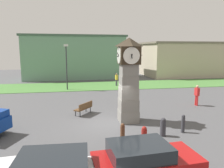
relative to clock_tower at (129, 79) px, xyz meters
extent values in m
plane|color=#4C4C4F|center=(-1.28, -0.29, -2.83)|extent=(78.83, 78.83, 0.00)
cube|color=gray|center=(0.00, 0.00, -2.45)|extent=(1.23, 1.23, 0.76)
cube|color=slate|center=(0.00, 0.00, -1.69)|extent=(1.18, 1.18, 0.76)
cube|color=gray|center=(0.00, 0.00, -0.93)|extent=(1.13, 1.13, 0.76)
cube|color=gray|center=(0.00, 0.00, -0.17)|extent=(1.08, 1.08, 0.76)
cube|color=gray|center=(0.00, 0.00, 0.59)|extent=(1.03, 1.03, 0.76)
cube|color=#2D2316|center=(0.00, 0.00, 1.52)|extent=(1.25, 1.25, 1.11)
cylinder|color=white|center=(0.00, 0.65, 1.52)|extent=(1.03, 0.04, 1.03)
cube|color=black|center=(0.00, 0.68, 1.52)|extent=(0.06, 0.09, 0.23)
cube|color=black|center=(0.00, 0.68, 1.52)|extent=(0.04, 0.39, 0.10)
cylinder|color=white|center=(0.00, -0.65, 1.52)|extent=(1.03, 0.04, 1.03)
cube|color=black|center=(0.00, -0.68, 1.52)|extent=(0.06, 0.18, 0.20)
cube|color=black|center=(0.00, -0.68, 1.52)|extent=(0.04, 0.22, 0.36)
cylinder|color=white|center=(0.65, 0.00, 1.52)|extent=(0.04, 1.03, 1.03)
cube|color=black|center=(0.68, 0.00, 1.52)|extent=(0.21, 0.06, 0.17)
cube|color=black|center=(0.68, 0.00, 1.52)|extent=(0.39, 0.04, 0.05)
cylinder|color=white|center=(-0.65, 0.00, 1.52)|extent=(0.04, 1.03, 1.03)
cube|color=black|center=(-0.68, 0.00, 1.52)|extent=(0.16, 0.06, 0.21)
cube|color=black|center=(-0.68, 0.00, 1.52)|extent=(0.18, 0.04, 0.37)
pyramid|color=#2D2316|center=(0.00, 0.00, 2.35)|extent=(1.31, 1.31, 0.55)
cylinder|color=#333338|center=(2.62, -2.44, -2.36)|extent=(0.20, 0.20, 0.94)
sphere|color=#333338|center=(2.62, -2.44, -1.86)|extent=(0.18, 0.18, 0.18)
cylinder|color=#333338|center=(1.29, -2.72, -2.40)|extent=(0.31, 0.31, 0.86)
sphere|color=#333338|center=(1.29, -2.72, -1.92)|extent=(0.28, 0.28, 0.28)
cylinder|color=maroon|center=(-0.01, -3.38, -2.48)|extent=(0.29, 0.29, 0.70)
sphere|color=maroon|center=(-0.01, -3.38, -2.08)|extent=(0.26, 0.26, 0.26)
cylinder|color=brown|center=(-1.16, -3.47, -2.33)|extent=(0.22, 0.22, 1.00)
sphere|color=brown|center=(-1.16, -3.47, -1.79)|extent=(0.20, 0.20, 0.20)
cube|color=#1E2328|center=(-4.19, -6.93, -1.64)|extent=(2.30, 1.82, 0.57)
cube|color=#A51111|center=(-0.97, -6.57, -2.20)|extent=(3.94, 1.99, 0.70)
cube|color=#1E2328|center=(-1.25, -6.59, -1.60)|extent=(2.21, 1.73, 0.50)
cylinder|color=black|center=(0.16, -5.67, -2.51)|extent=(0.65, 0.26, 0.64)
cylinder|color=black|center=(-2.21, -5.84, -2.51)|extent=(0.65, 0.26, 0.64)
cube|color=brown|center=(-2.88, 2.08, -2.38)|extent=(1.39, 1.56, 0.08)
cube|color=brown|center=(-2.68, 1.92, -2.13)|extent=(1.04, 1.29, 0.40)
cylinder|color=#262628|center=(-2.64, 2.70, -2.60)|extent=(0.06, 0.06, 0.45)
cylinder|color=#262628|center=(-3.43, 1.70, -2.60)|extent=(0.06, 0.06, 0.45)
cylinder|color=#262628|center=(-2.32, 2.45, -2.60)|extent=(0.06, 0.06, 0.45)
cylinder|color=#262628|center=(-3.12, 1.45, -2.60)|extent=(0.06, 0.06, 0.45)
cylinder|color=#3F3F47|center=(1.85, 13.79, -2.42)|extent=(0.14, 0.14, 0.81)
cylinder|color=#3F3F47|center=(1.89, 13.60, -2.42)|extent=(0.14, 0.14, 0.81)
cube|color=gold|center=(1.87, 13.69, -1.71)|extent=(0.31, 0.44, 0.61)
sphere|color=#8C664C|center=(1.87, 13.69, -1.30)|extent=(0.22, 0.22, 0.22)
cylinder|color=red|center=(6.66, 3.06, -2.39)|extent=(0.14, 0.14, 0.87)
cylinder|color=red|center=(6.69, 2.86, -2.39)|extent=(0.14, 0.14, 0.87)
cube|color=red|center=(6.67, 2.96, -1.64)|extent=(0.29, 0.43, 0.65)
sphere|color=tan|center=(6.67, 2.96, -1.19)|extent=(0.23, 0.23, 0.23)
cylinder|color=#333338|center=(-4.30, 12.10, -0.32)|extent=(0.14, 0.14, 5.01)
cube|color=silver|center=(-4.30, 12.10, 2.30)|extent=(0.50, 0.24, 0.24)
cube|color=gray|center=(-3.31, 22.48, 0.45)|extent=(15.76, 6.72, 6.54)
cube|color=#405849|center=(-3.31, 22.48, 3.87)|extent=(16.23, 6.92, 0.30)
cube|color=#B7A88E|center=(16.91, 22.60, -0.05)|extent=(15.98, 8.83, 5.55)
cube|color=#6E6455|center=(16.91, 22.60, 2.88)|extent=(16.45, 9.10, 0.30)
cube|color=#477A38|center=(-1.37, 14.16, -2.81)|extent=(47.30, 6.61, 0.04)
camera|label=1|loc=(-3.43, -13.51, 1.95)|focal=35.00mm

